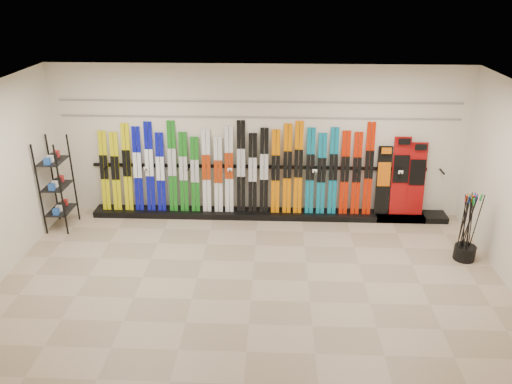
{
  "coord_description": "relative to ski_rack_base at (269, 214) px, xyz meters",
  "views": [
    {
      "loc": [
        0.33,
        -6.75,
        4.5
      ],
      "look_at": [
        0.02,
        1.0,
        1.1
      ],
      "focal_mm": 35.0,
      "sensor_mm": 36.0,
      "label": 1
    }
  ],
  "objects": [
    {
      "name": "accessory_rack",
      "position": [
        -3.97,
        -0.58,
        0.82
      ],
      "size": [
        0.4,
        0.6,
        1.77
      ],
      "primitive_type": "cube",
      "color": "black",
      "rests_on": "floor"
    },
    {
      "name": "back_wall",
      "position": [
        -0.22,
        0.22,
        1.44
      ],
      "size": [
        8.0,
        0.0,
        8.0
      ],
      "primitive_type": "plane",
      "rotation": [
        1.57,
        0.0,
        0.0
      ],
      "color": "beige",
      "rests_on": "floor"
    },
    {
      "name": "floor",
      "position": [
        -0.22,
        -2.28,
        -0.06
      ],
      "size": [
        8.0,
        8.0,
        0.0
      ],
      "primitive_type": "plane",
      "color": "#9E886D",
      "rests_on": "ground"
    },
    {
      "name": "slatwall_rail_1",
      "position": [
        -0.22,
        0.2,
        2.24
      ],
      "size": [
        7.6,
        0.02,
        0.03
      ],
      "primitive_type": "cube",
      "color": "gray",
      "rests_on": "back_wall"
    },
    {
      "name": "pole_bin",
      "position": [
        3.38,
        -1.49,
        0.07
      ],
      "size": [
        0.36,
        0.36,
        0.25
      ],
      "primitive_type": "cylinder",
      "color": "black",
      "rests_on": "floor"
    },
    {
      "name": "ceiling",
      "position": [
        -0.22,
        -2.28,
        2.94
      ],
      "size": [
        8.0,
        8.0,
        0.0
      ],
      "primitive_type": "plane",
      "rotation": [
        3.14,
        0.0,
        0.0
      ],
      "color": "silver",
      "rests_on": "back_wall"
    },
    {
      "name": "slatwall_rail_0",
      "position": [
        -0.22,
        0.2,
        1.94
      ],
      "size": [
        7.6,
        0.02,
        0.03
      ],
      "primitive_type": "cube",
      "color": "gray",
      "rests_on": "back_wall"
    },
    {
      "name": "ski_rack_base",
      "position": [
        0.0,
        0.0,
        0.0
      ],
      "size": [
        8.0,
        0.4,
        0.12
      ],
      "primitive_type": "cube",
      "color": "black",
      "rests_on": "floor"
    },
    {
      "name": "skis",
      "position": [
        -0.65,
        0.07,
        0.9
      ],
      "size": [
        5.37,
        0.28,
        1.82
      ],
      "color": "#D2CC0B",
      "rests_on": "ski_rack_base"
    },
    {
      "name": "snowboards",
      "position": [
        2.57,
        0.07,
        0.79
      ],
      "size": [
        0.94,
        0.24,
        1.54
      ],
      "color": "black",
      "rests_on": "ski_rack_base"
    },
    {
      "name": "ski_poles",
      "position": [
        3.34,
        -1.49,
        0.55
      ],
      "size": [
        0.33,
        0.3,
        1.18
      ],
      "color": "black",
      "rests_on": "pole_bin"
    }
  ]
}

